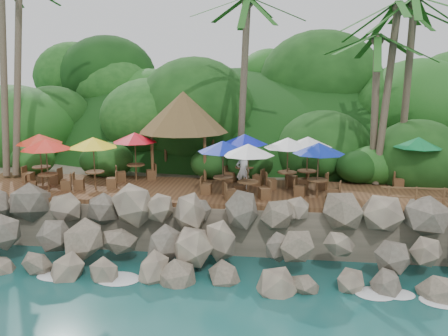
# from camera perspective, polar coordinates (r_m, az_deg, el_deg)

# --- Properties ---
(ground) EXTENTS (140.00, 140.00, 0.00)m
(ground) POSITION_cam_1_polar(r_m,az_deg,el_deg) (18.41, -2.49, -14.25)
(ground) COLOR #19514F
(ground) RESTS_ON ground
(land_base) EXTENTS (32.00, 25.20, 2.10)m
(land_base) POSITION_cam_1_polar(r_m,az_deg,el_deg) (33.18, 2.24, -0.51)
(land_base) COLOR gray
(land_base) RESTS_ON ground
(jungle_hill) EXTENTS (44.80, 28.00, 15.40)m
(jungle_hill) POSITION_cam_1_polar(r_m,az_deg,el_deg) (40.71, 3.19, 0.25)
(jungle_hill) COLOR #143811
(jungle_hill) RESTS_ON ground
(seawall) EXTENTS (29.00, 4.00, 2.30)m
(seawall) POSITION_cam_1_polar(r_m,az_deg,el_deg) (19.77, -1.52, -8.74)
(seawall) COLOR gray
(seawall) RESTS_ON ground
(terrace) EXTENTS (26.00, 5.00, 0.20)m
(terrace) POSITION_cam_1_polar(r_m,az_deg,el_deg) (23.24, 0.00, -2.90)
(terrace) COLOR brown
(terrace) RESTS_ON land_base
(jungle_foliage) EXTENTS (44.00, 16.00, 12.00)m
(jungle_foliage) POSITION_cam_1_polar(r_m,az_deg,el_deg) (32.45, 2.06, -2.70)
(jungle_foliage) COLOR #143811
(jungle_foliage) RESTS_ON ground
(foam_line) EXTENTS (25.20, 0.80, 0.06)m
(foam_line) POSITION_cam_1_polar(r_m,az_deg,el_deg) (18.66, -2.33, -13.77)
(foam_line) COLOR white
(foam_line) RESTS_ON ground
(palapa) EXTENTS (4.91, 4.91, 4.60)m
(palapa) POSITION_cam_1_polar(r_m,az_deg,el_deg) (26.12, -4.86, 6.67)
(palapa) COLOR brown
(palapa) RESTS_ON ground
(dining_clusters) EXTENTS (23.63, 5.55, 2.55)m
(dining_clusters) POSITION_cam_1_polar(r_m,az_deg,el_deg) (22.73, 1.19, 2.47)
(dining_clusters) COLOR brown
(dining_clusters) RESTS_ON terrace
(waiter) EXTENTS (0.68, 0.47, 1.79)m
(waiter) POSITION_cam_1_polar(r_m,az_deg,el_deg) (23.30, 2.26, -0.36)
(waiter) COLOR white
(waiter) RESTS_ON terrace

